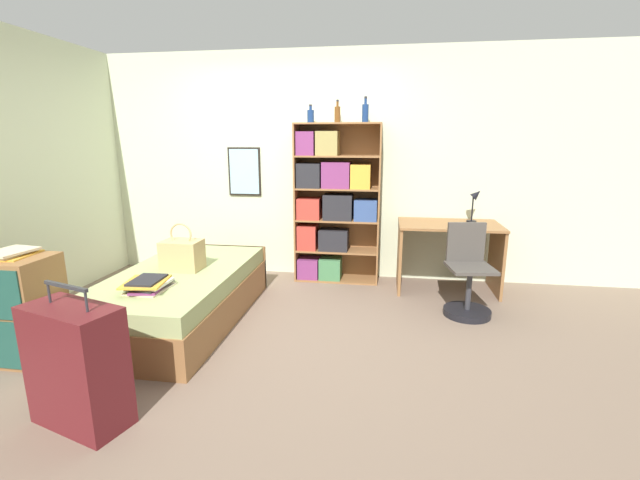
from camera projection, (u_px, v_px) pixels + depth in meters
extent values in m
plane|color=#756051|center=(255.00, 325.00, 3.81)|extent=(14.00, 14.00, 0.00)
cube|color=beige|center=(291.00, 166.00, 5.05)|extent=(10.00, 0.06, 2.60)
cube|color=black|center=(245.00, 172.00, 5.11)|extent=(0.39, 0.02, 0.57)
cube|color=#99C1D6|center=(244.00, 172.00, 5.10)|extent=(0.35, 0.01, 0.53)
cube|color=beige|center=(10.00, 175.00, 3.84)|extent=(0.06, 10.00, 2.60)
cube|color=olive|center=(182.00, 304.00, 3.87)|extent=(1.02, 1.98, 0.32)
cube|color=#9EAD70|center=(180.00, 279.00, 3.82)|extent=(0.99, 1.95, 0.15)
cube|color=olive|center=(221.00, 265.00, 4.79)|extent=(1.02, 0.04, 0.47)
cube|color=tan|center=(182.00, 255.00, 3.82)|extent=(0.34, 0.25, 0.27)
torus|color=tan|center=(181.00, 234.00, 3.78)|extent=(0.20, 0.02, 0.20)
cube|color=beige|center=(150.00, 289.00, 3.32)|extent=(0.29, 0.34, 0.01)
cube|color=#7A336B|center=(149.00, 287.00, 3.32)|extent=(0.26, 0.36, 0.02)
cube|color=#232328|center=(150.00, 285.00, 3.32)|extent=(0.26, 0.33, 0.01)
cube|color=silver|center=(148.00, 283.00, 3.32)|extent=(0.29, 0.29, 0.02)
cube|color=gold|center=(145.00, 282.00, 3.29)|extent=(0.35, 0.38, 0.01)
cube|color=#232328|center=(147.00, 280.00, 3.30)|extent=(0.23, 0.30, 0.02)
cube|color=#5B191E|center=(77.00, 366.00, 2.42)|extent=(0.62, 0.43, 0.71)
cylinder|color=#2D2D33|center=(49.00, 292.00, 2.39)|extent=(0.01, 0.01, 0.12)
cylinder|color=#2D2D33|center=(86.00, 301.00, 2.26)|extent=(0.01, 0.01, 0.12)
cube|color=#2D2D33|center=(66.00, 286.00, 2.31)|extent=(0.33, 0.12, 0.02)
cube|color=olive|center=(14.00, 308.00, 3.16)|extent=(0.61, 0.40, 0.79)
cube|color=gold|center=(12.00, 255.00, 3.09)|extent=(0.31, 0.34, 0.01)
cube|color=beige|center=(10.00, 253.00, 3.09)|extent=(0.21, 0.30, 0.02)
cube|color=beige|center=(10.00, 251.00, 3.08)|extent=(0.29, 0.33, 0.02)
cube|color=olive|center=(297.00, 203.00, 4.92)|extent=(0.02, 0.33, 1.79)
cube|color=olive|center=(379.00, 205.00, 4.78)|extent=(0.02, 0.33, 1.79)
cube|color=olive|center=(339.00, 202.00, 5.00)|extent=(0.95, 0.01, 1.79)
cube|color=olive|center=(337.00, 278.00, 5.05)|extent=(0.92, 0.33, 0.02)
cube|color=olive|center=(337.00, 250.00, 4.97)|extent=(0.92, 0.33, 0.02)
cube|color=olive|center=(337.00, 220.00, 4.89)|extent=(0.92, 0.33, 0.02)
cube|color=olive|center=(338.00, 189.00, 4.81)|extent=(0.92, 0.33, 0.02)
cube|color=olive|center=(338.00, 156.00, 4.73)|extent=(0.92, 0.33, 0.02)
cube|color=olive|center=(338.00, 124.00, 4.65)|extent=(0.92, 0.33, 0.02)
cube|color=#7A336B|center=(309.00, 268.00, 5.06)|extent=(0.24, 0.25, 0.23)
cube|color=#427A4C|center=(331.00, 268.00, 5.02)|extent=(0.25, 0.25, 0.25)
cube|color=#B2382D|center=(308.00, 237.00, 4.97)|extent=(0.22, 0.25, 0.28)
cube|color=#232328|center=(334.00, 240.00, 4.93)|extent=(0.33, 0.25, 0.24)
cube|color=#B2382D|center=(309.00, 208.00, 4.89)|extent=(0.26, 0.25, 0.24)
cube|color=#232328|center=(338.00, 207.00, 4.84)|extent=(0.32, 0.25, 0.29)
cube|color=#334C84|center=(366.00, 210.00, 4.80)|extent=(0.25, 0.25, 0.23)
cube|color=#232328|center=(310.00, 175.00, 4.81)|extent=(0.26, 0.25, 0.27)
cube|color=#7A336B|center=(336.00, 175.00, 4.76)|extent=(0.31, 0.25, 0.29)
cube|color=gold|center=(361.00, 176.00, 4.72)|extent=(0.22, 0.25, 0.26)
cube|color=#7A336B|center=(306.00, 144.00, 4.73)|extent=(0.20, 0.25, 0.26)
cube|color=#99894C|center=(328.00, 143.00, 4.70)|extent=(0.24, 0.25, 0.26)
cylinder|color=navy|center=(311.00, 117.00, 4.68)|extent=(0.08, 0.08, 0.14)
cylinder|color=navy|center=(311.00, 108.00, 4.66)|extent=(0.03, 0.03, 0.04)
cylinder|color=#232328|center=(311.00, 105.00, 4.66)|extent=(0.03, 0.03, 0.02)
cylinder|color=brown|center=(337.00, 115.00, 4.65)|extent=(0.06, 0.06, 0.17)
cylinder|color=brown|center=(337.00, 104.00, 4.62)|extent=(0.03, 0.03, 0.05)
cylinder|color=#232328|center=(338.00, 101.00, 4.61)|extent=(0.03, 0.03, 0.02)
cylinder|color=navy|center=(365.00, 114.00, 4.60)|extent=(0.07, 0.07, 0.19)
cylinder|color=navy|center=(366.00, 101.00, 4.57)|extent=(0.03, 0.03, 0.06)
cylinder|color=#232328|center=(366.00, 97.00, 4.56)|extent=(0.03, 0.03, 0.02)
cube|color=olive|center=(449.00, 225.00, 4.55)|extent=(1.06, 0.66, 0.02)
cube|color=olive|center=(399.00, 256.00, 4.71)|extent=(0.03, 0.62, 0.71)
cube|color=olive|center=(496.00, 260.00, 4.56)|extent=(0.03, 0.62, 0.71)
cylinder|color=black|center=(471.00, 221.00, 4.63)|extent=(0.11, 0.11, 0.02)
cylinder|color=black|center=(472.00, 209.00, 4.60)|extent=(0.02, 0.02, 0.26)
cone|color=black|center=(477.00, 194.00, 4.56)|extent=(0.13, 0.09, 0.13)
cylinder|color=black|center=(467.00, 312.00, 4.01)|extent=(0.43, 0.43, 0.06)
cylinder|color=#333338|center=(468.00, 293.00, 3.97)|extent=(0.05, 0.05, 0.45)
cube|color=#47423D|center=(471.00, 268.00, 3.91)|extent=(0.45, 0.45, 0.03)
cube|color=#47423D|center=(466.00, 242.00, 4.04)|extent=(0.36, 0.09, 0.37)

